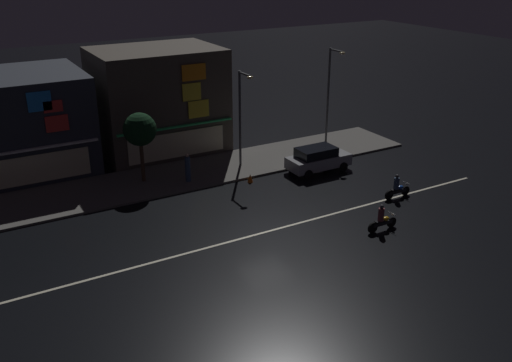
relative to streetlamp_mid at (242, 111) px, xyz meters
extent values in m
plane|color=black|center=(-3.42, -8.94, -3.98)|extent=(140.00, 140.00, 0.00)
cube|color=beige|center=(-3.42, -8.94, -3.98)|extent=(30.49, 0.16, 0.01)
cube|color=#5B5954|center=(-3.42, 0.52, -3.91)|extent=(32.10, 5.12, 0.14)
cube|color=#4C443A|center=(-3.42, 6.37, -0.28)|extent=(8.73, 6.49, 7.41)
cube|color=#33E572|center=(-3.42, 3.01, -1.38)|extent=(8.30, 0.24, 0.12)
cube|color=yellow|center=(-1.71, 3.07, -0.37)|extent=(1.52, 0.08, 1.19)
cube|color=orange|center=(-1.95, 3.07, 2.18)|extent=(1.72, 0.08, 1.09)
cube|color=yellow|center=(-2.17, 3.07, 0.88)|extent=(1.34, 0.08, 1.19)
cube|color=beige|center=(-3.42, 3.07, -2.68)|extent=(6.99, 0.06, 1.80)
cube|color=#2D333D|center=(-13.05, 7.02, -0.75)|extent=(8.96, 7.77, 6.48)
cube|color=white|center=(-13.05, 3.01, -1.38)|extent=(8.51, 0.24, 0.12)
cube|color=#268CF2|center=(-11.94, 3.07, 1.46)|extent=(1.38, 0.08, 1.18)
cube|color=red|center=(-11.12, 3.07, -0.02)|extent=(1.36, 0.08, 1.00)
cube|color=red|center=(-11.21, 3.07, 1.06)|extent=(1.12, 0.08, 0.70)
cube|color=beige|center=(-13.05, 3.07, -2.68)|extent=(7.16, 0.06, 1.80)
cylinder|color=#47494C|center=(0.00, 0.24, -0.62)|extent=(0.16, 0.16, 6.44)
cube|color=#47494C|center=(0.00, -0.46, 2.49)|extent=(0.10, 1.40, 0.10)
ellipsoid|color=#F9E099|center=(0.00, -1.16, 2.41)|extent=(0.44, 0.32, 0.20)
cylinder|color=#47494C|center=(8.05, 1.39, -0.30)|extent=(0.16, 0.16, 7.08)
cube|color=#47494C|center=(8.05, 0.69, 3.14)|extent=(0.10, 1.40, 0.10)
ellipsoid|color=#F9E099|center=(8.05, -0.01, 3.06)|extent=(0.44, 0.32, 0.20)
cylinder|color=#334766|center=(-4.29, -0.74, -3.03)|extent=(0.34, 0.34, 1.62)
sphere|color=tan|center=(-4.29, -0.74, -2.11)|extent=(0.22, 0.22, 0.22)
cylinder|color=#473323|center=(-6.73, 0.70, -2.55)|extent=(0.24, 0.24, 2.59)
sphere|color=black|center=(-6.73, 0.70, -0.43)|extent=(2.07, 2.07, 2.07)
cube|color=#9EA0A5|center=(4.15, -3.07, -3.29)|extent=(4.30, 1.78, 0.76)
cube|color=black|center=(3.93, -3.07, -2.61)|extent=(2.58, 1.57, 0.60)
cube|color=#F9F2CC|center=(6.26, -2.46, -3.19)|extent=(0.08, 0.20, 0.12)
cube|color=#F9F2CC|center=(6.26, -3.67, -3.19)|extent=(0.08, 0.20, 0.12)
cylinder|color=black|center=(5.57, -2.18, -3.67)|extent=(0.62, 0.20, 0.62)
cylinder|color=black|center=(5.57, -3.96, -3.67)|extent=(0.62, 0.20, 0.62)
cylinder|color=black|center=(2.73, -2.18, -3.67)|extent=(0.62, 0.20, 0.62)
cylinder|color=black|center=(2.73, -3.96, -3.67)|extent=(0.62, 0.20, 0.62)
cylinder|color=black|center=(6.34, -9.02, -3.68)|extent=(0.60, 0.08, 0.60)
cylinder|color=black|center=(5.04, -9.02, -3.68)|extent=(0.60, 0.10, 0.60)
cube|color=black|center=(5.69, -9.02, -3.58)|extent=(1.30, 0.14, 0.20)
ellipsoid|color=#1E4CB2|center=(5.89, -9.02, -3.36)|extent=(0.44, 0.26, 0.24)
cube|color=black|center=(5.49, -9.02, -3.43)|extent=(0.56, 0.22, 0.10)
cylinder|color=slate|center=(6.29, -9.02, -3.13)|extent=(0.03, 0.60, 0.03)
sphere|color=white|center=(6.38, -9.02, -3.23)|extent=(0.14, 0.14, 0.14)
cylinder|color=#334766|center=(5.54, -9.02, -3.03)|extent=(0.32, 0.32, 0.70)
sphere|color=#333338|center=(5.54, -9.02, -2.57)|extent=(0.22, 0.22, 0.22)
cylinder|color=black|center=(2.71, -11.78, -3.68)|extent=(0.60, 0.08, 0.60)
cylinder|color=black|center=(1.41, -11.78, -3.68)|extent=(0.60, 0.10, 0.60)
cube|color=black|center=(2.06, -11.78, -3.58)|extent=(1.30, 0.14, 0.20)
ellipsoid|color=gold|center=(2.26, -11.78, -3.36)|extent=(0.44, 0.26, 0.24)
cube|color=black|center=(1.86, -11.78, -3.43)|extent=(0.56, 0.22, 0.10)
cylinder|color=slate|center=(2.66, -11.78, -3.13)|extent=(0.03, 0.60, 0.03)
sphere|color=white|center=(2.75, -11.78, -3.23)|extent=(0.14, 0.14, 0.14)
cylinder|color=brown|center=(1.91, -11.78, -3.03)|extent=(0.32, 0.32, 0.70)
sphere|color=#333338|center=(1.91, -11.78, -2.57)|extent=(0.22, 0.22, 0.22)
cone|color=orange|center=(-0.79, -2.55, -3.71)|extent=(0.36, 0.36, 0.55)
camera|label=1|loc=(-16.81, -31.40, 9.80)|focal=39.25mm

